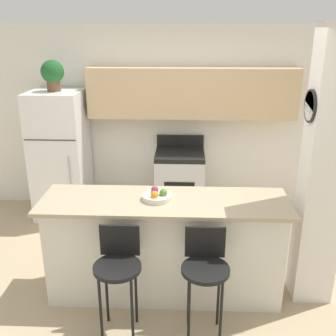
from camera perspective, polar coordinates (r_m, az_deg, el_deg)
The scene contains 11 objects.
ground_plane at distance 4.14m, azimuth -0.45°, elevation -17.38°, with size 14.00×14.00×0.00m, color tan.
wall_back at distance 5.46m, azimuth 1.75°, elevation 8.53°, with size 5.60×0.38×2.55m.
pillar_right at distance 3.77m, azimuth 21.66°, elevation -0.62°, with size 0.38×0.32×2.55m.
counter_bar at distance 3.86m, azimuth -0.47°, elevation -11.39°, with size 2.31×0.68×1.00m.
refrigerator at distance 5.54m, azimuth -15.33°, elevation 1.82°, with size 0.69×0.73×1.73m.
stove_range at distance 5.46m, azimuth 1.68°, elevation -2.20°, with size 0.66×0.65×1.07m.
bar_stool_left at distance 3.38m, azimuth -7.25°, elevation -13.95°, with size 0.40×0.40×0.95m.
bar_stool_right at distance 3.34m, azimuth 5.42°, elevation -14.29°, with size 0.40×0.40×0.95m.
potted_plant_on_fridge at distance 5.32m, azimuth -16.40°, elevation 13.01°, with size 0.29×0.29×0.39m.
fruit_bowl at distance 3.62m, azimuth -1.59°, elevation -4.07°, with size 0.27×0.27×0.11m.
trash_bin at distance 5.41m, azimuth -9.75°, elevation -5.86°, with size 0.28×0.28×0.38m.
Camera 1 is at (0.17, -3.30, 2.50)m, focal length 42.00 mm.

